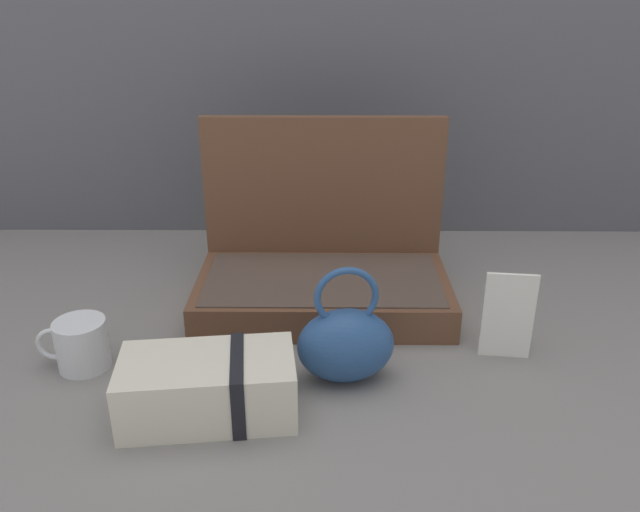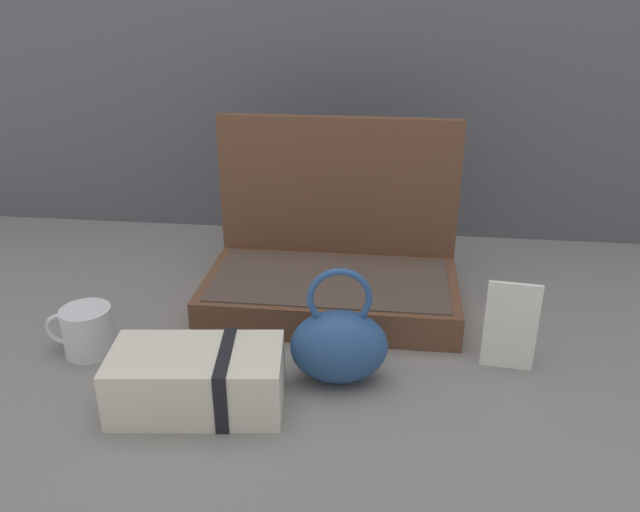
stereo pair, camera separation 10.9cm
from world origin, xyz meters
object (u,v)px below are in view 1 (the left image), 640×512
(teal_pouch_handbag, at_px, (346,343))
(cream_toiletry_bag, at_px, (210,387))
(info_card_left, at_px, (508,316))
(open_suitcase, at_px, (323,264))
(coffee_mug, at_px, (81,344))

(teal_pouch_handbag, xyz_separation_m, cream_toiletry_bag, (-0.21, -0.09, -0.02))
(cream_toiletry_bag, xyz_separation_m, info_card_left, (0.49, 0.16, 0.03))
(open_suitcase, relative_size, coffee_mug, 4.06)
(open_suitcase, xyz_separation_m, cream_toiletry_bag, (-0.17, -0.38, -0.03))
(open_suitcase, xyz_separation_m, coffee_mug, (-0.41, -0.25, -0.04))
(teal_pouch_handbag, bearing_deg, coffee_mug, 175.94)
(open_suitcase, bearing_deg, coffee_mug, -148.58)
(open_suitcase, bearing_deg, info_card_left, -33.57)
(open_suitcase, height_order, coffee_mug, open_suitcase)
(open_suitcase, bearing_deg, teal_pouch_handbag, -82.28)
(info_card_left, bearing_deg, teal_pouch_handbag, -159.62)
(open_suitcase, relative_size, teal_pouch_handbag, 2.43)
(coffee_mug, bearing_deg, info_card_left, 3.02)
(open_suitcase, height_order, info_card_left, open_suitcase)
(cream_toiletry_bag, relative_size, coffee_mug, 2.25)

